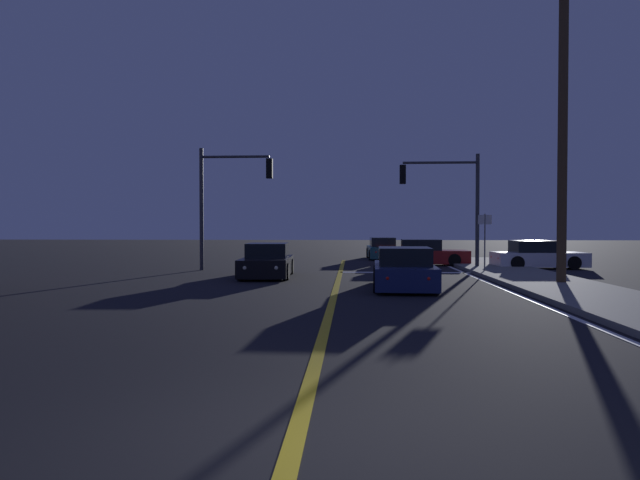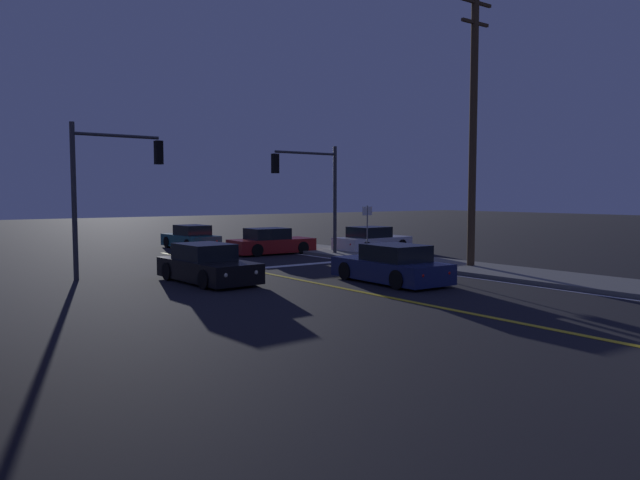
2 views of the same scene
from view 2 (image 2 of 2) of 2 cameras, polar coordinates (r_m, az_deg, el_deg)
The scene contains 13 objects.
sidewalk_right at distance 23.51m, azimuth 20.25°, elevation -3.28°, with size 3.20×37.73×0.15m, color slate.
lane_line_center at distance 17.96m, azimuth 7.48°, elevation -5.54°, with size 0.20×35.63×0.01m, color gold.
lane_line_edge_right at distance 22.00m, azimuth 17.61°, elevation -3.90°, with size 0.16×35.63×0.01m, color white.
stop_bar at distance 26.61m, azimuth -1.68°, elevation -2.32°, with size 5.63×0.50×0.01m, color white.
car_side_waiting_red at distance 31.49m, azimuth -4.63°, elevation -0.25°, with size 4.43×2.06×1.34m.
car_parked_curb_navy at distance 21.31m, azimuth 6.71°, elevation -2.42°, with size 2.12×4.56×1.34m.
car_following_oncoming_teal at distance 35.38m, azimuth -11.99°, elevation 0.16°, with size 1.89×4.36×1.34m.
car_lead_oncoming_white at distance 32.90m, azimuth 4.86°, elevation -0.06°, with size 4.30×2.09×1.34m.
car_far_approaching_black at distance 21.65m, azimuth -10.51°, elevation -2.36°, with size 2.08×4.47×1.34m.
traffic_signal_near_right at distance 29.62m, azimuth -0.68°, elevation 5.38°, with size 3.75×0.28×5.44m.
traffic_signal_far_left at distance 23.67m, azimuth -19.25°, elevation 5.63°, with size 3.39×0.28×5.62m.
utility_pole_right at distance 25.85m, azimuth 14.14°, elevation 10.38°, with size 1.86×0.31×11.32m.
street_sign_corner at distance 28.12m, azimuth 4.44°, elevation 1.51°, with size 0.56×0.06×2.56m.
Camera 2 is at (-12.35, -2.20, 3.05)m, focal length 34.20 mm.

